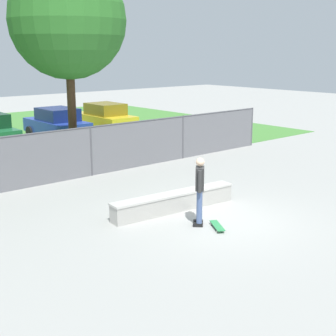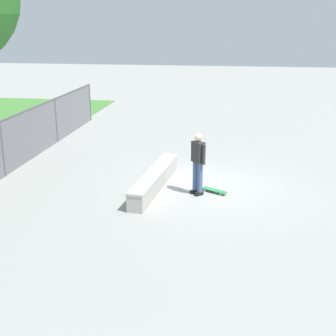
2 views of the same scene
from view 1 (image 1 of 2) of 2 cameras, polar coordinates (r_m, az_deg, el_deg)
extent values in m
plane|color=#9E9E99|center=(13.22, 6.09, -6.19)|extent=(80.00, 80.00, 0.00)
cube|color=#A8A59E|center=(13.85, 0.77, -4.14)|extent=(4.03, 0.82, 0.48)
cube|color=beige|center=(13.77, 0.77, -3.06)|extent=(4.07, 0.86, 0.06)
cube|color=black|center=(12.71, 3.57, -6.73)|extent=(0.26, 0.26, 0.10)
cube|color=black|center=(12.91, 3.59, -6.39)|extent=(0.26, 0.26, 0.10)
cylinder|color=#475B89|center=(12.55, 3.74, -4.63)|extent=(0.15, 0.15, 0.88)
cylinder|color=#475B89|center=(12.76, 3.75, -4.32)|extent=(0.15, 0.15, 0.88)
cube|color=#2D2D2D|center=(12.44, 3.80, -1.23)|extent=(0.43, 0.42, 0.60)
cylinder|color=#2D2D2D|center=(12.21, 3.77, -1.62)|extent=(0.10, 0.10, 0.58)
cylinder|color=#2D2D2D|center=(12.69, 3.82, -1.03)|extent=(0.10, 0.10, 0.58)
sphere|color=beige|center=(12.34, 3.83, 0.70)|extent=(0.22, 0.22, 0.22)
cube|color=#2D8C4C|center=(12.61, 5.86, -6.80)|extent=(0.58, 0.79, 0.02)
cube|color=#B2B2B7|center=(12.86, 5.52, -6.46)|extent=(0.15, 0.12, 0.02)
cube|color=#B2B2B7|center=(12.37, 6.21, -7.31)|extent=(0.15, 0.12, 0.02)
cylinder|color=silver|center=(12.89, 5.88, -6.58)|extent=(0.05, 0.06, 0.05)
cylinder|color=silver|center=(12.85, 5.14, -6.64)|extent=(0.05, 0.06, 0.05)
cylinder|color=silver|center=(12.41, 6.58, -7.42)|extent=(0.05, 0.06, 0.05)
cylinder|color=silver|center=(12.36, 5.82, -7.49)|extent=(0.05, 0.06, 0.05)
cylinder|color=#4C4C51|center=(17.83, -9.10, 1.98)|extent=(0.07, 0.07, 1.85)
cylinder|color=#4C4C51|center=(20.54, 1.77, 3.67)|extent=(0.07, 0.07, 1.85)
cylinder|color=#4C4C51|center=(23.83, 9.91, 4.85)|extent=(0.07, 0.07, 1.85)
cylinder|color=#4C4C51|center=(17.67, -9.20, 4.81)|extent=(18.24, 0.05, 0.05)
cube|color=slate|center=(17.83, -9.10, 1.98)|extent=(18.24, 0.01, 1.85)
cylinder|color=#47301E|center=(18.73, -11.27, 5.76)|extent=(0.32, 0.32, 3.98)
sphere|color=#286623|center=(18.60, -11.80, 16.81)|extent=(4.29, 4.29, 4.29)
cylinder|color=black|center=(23.63, -17.56, 2.86)|extent=(0.22, 0.64, 0.64)
cube|color=#233D9E|center=(25.76, -13.03, 4.78)|extent=(1.80, 4.20, 0.70)
cube|color=navy|center=(25.53, -12.95, 6.22)|extent=(1.60, 2.10, 0.64)
cylinder|color=black|center=(26.57, -16.03, 4.09)|extent=(0.22, 0.64, 0.64)
cylinder|color=black|center=(27.36, -12.62, 4.55)|extent=(0.22, 0.64, 0.64)
cylinder|color=black|center=(24.26, -13.41, 3.39)|extent=(0.22, 0.64, 0.64)
cylinder|color=black|center=(25.13, -9.77, 3.90)|extent=(0.22, 0.64, 0.64)
cube|color=gold|center=(27.70, -7.57, 5.60)|extent=(1.80, 4.20, 0.70)
cube|color=#776413|center=(27.49, -7.44, 6.96)|extent=(1.60, 2.10, 0.64)
cylinder|color=black|center=(28.38, -10.52, 4.97)|extent=(0.22, 0.64, 0.64)
cylinder|color=black|center=(29.32, -7.48, 5.35)|extent=(0.22, 0.64, 0.64)
cylinder|color=black|center=(26.19, -7.61, 4.37)|extent=(0.22, 0.64, 0.64)
cylinder|color=black|center=(27.20, -4.44, 4.79)|extent=(0.22, 0.64, 0.64)
camera|label=2|loc=(8.64, -72.01, 6.99)|focal=49.93mm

